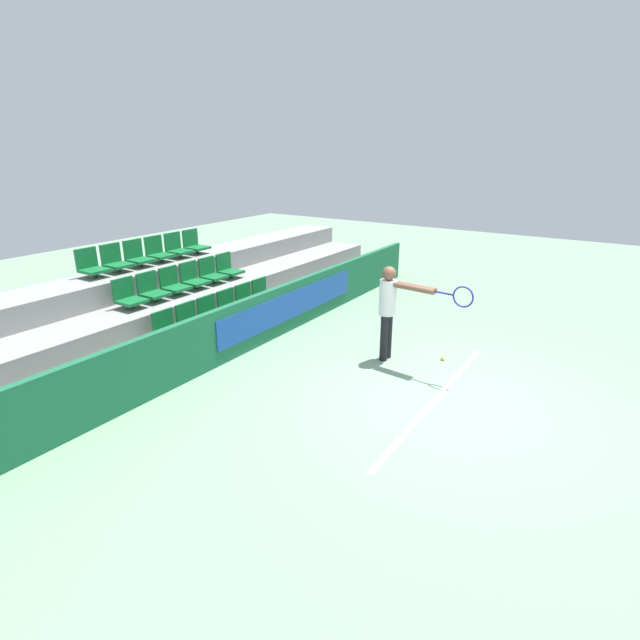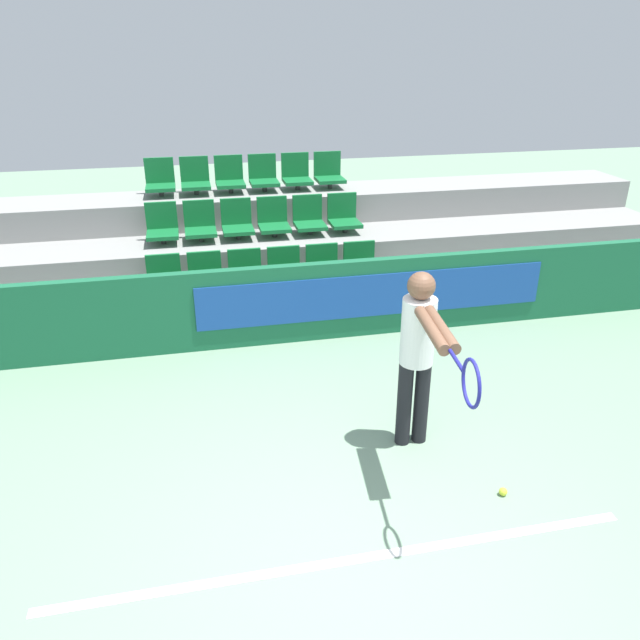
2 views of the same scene
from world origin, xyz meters
name	(u,v)px [view 2 (image 2 of 2)]	position (x,y,z in m)	size (l,w,h in m)	color
ground_plane	(353,577)	(0.00, 0.00, 0.00)	(30.00, 30.00, 0.00)	gray
court_baseline	(348,560)	(0.00, 0.15, 0.00)	(4.15, 0.08, 0.01)	white
barrier_wall	(276,305)	(0.03, 3.59, 0.47)	(12.24, 0.14, 0.94)	#19603D
bleacher_tier_front	(268,308)	(0.00, 4.14, 0.20)	(11.84, 0.93, 0.41)	gray
bleacher_tier_middle	(258,268)	(0.00, 5.07, 0.41)	(11.84, 0.93, 0.82)	gray
bleacher_tier_back	(250,234)	(0.00, 6.01, 0.61)	(11.84, 0.93, 1.22)	gray
stadium_chair_0	(165,282)	(-1.22, 4.26, 0.61)	(0.41, 0.43, 0.51)	#333333
stadium_chair_1	(206,278)	(-0.73, 4.26, 0.61)	(0.41, 0.43, 0.51)	#333333
stadium_chair_2	(246,276)	(-0.24, 4.26, 0.61)	(0.41, 0.43, 0.51)	#333333
stadium_chair_3	(285,273)	(0.24, 4.26, 0.61)	(0.41, 0.43, 0.51)	#333333
stadium_chair_4	(324,270)	(0.73, 4.26, 0.61)	(0.41, 0.43, 0.51)	#333333
stadium_chair_5	(361,267)	(1.22, 4.26, 0.61)	(0.41, 0.43, 0.51)	#333333
stadium_chair_6	(162,227)	(-1.22, 5.20, 1.02)	(0.41, 0.43, 0.51)	#333333
stadium_chair_7	(200,225)	(-0.73, 5.20, 1.02)	(0.41, 0.43, 0.51)	#333333
stadium_chair_8	(237,223)	(-0.24, 5.20, 1.02)	(0.41, 0.43, 0.51)	#333333
stadium_chair_9	(274,221)	(0.24, 5.20, 1.02)	(0.41, 0.43, 0.51)	#333333
stadium_chair_10	(309,219)	(0.73, 5.20, 1.02)	(0.41, 0.43, 0.51)	#333333
stadium_chair_11	(344,217)	(1.22, 5.20, 1.02)	(0.41, 0.43, 0.51)	#333333
stadium_chair_12	(160,181)	(-1.22, 6.13, 1.43)	(0.41, 0.43, 0.51)	#333333
stadium_chair_13	(195,179)	(-0.73, 6.13, 1.43)	(0.41, 0.43, 0.51)	#333333
stadium_chair_14	(230,178)	(-0.24, 6.13, 1.43)	(0.41, 0.43, 0.51)	#333333
stadium_chair_15	(263,176)	(0.24, 6.13, 1.43)	(0.41, 0.43, 0.51)	#333333
stadium_chair_16	(296,175)	(0.73, 6.13, 1.43)	(0.41, 0.43, 0.51)	#333333
stadium_chair_17	(329,174)	(1.22, 6.13, 1.43)	(0.41, 0.43, 0.51)	#333333
tennis_player	(420,347)	(0.89, 1.30, 0.98)	(0.31, 1.57, 1.60)	black
tennis_ball	(503,492)	(1.36, 0.54, 0.03)	(0.07, 0.07, 0.07)	#CCDB33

